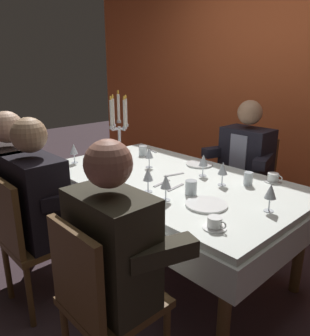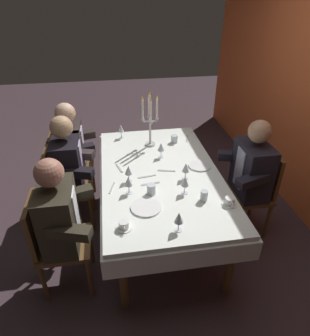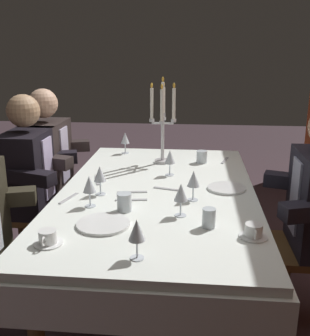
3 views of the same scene
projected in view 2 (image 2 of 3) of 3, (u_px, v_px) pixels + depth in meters
The scene contains 27 objects.
ground_plane at pixel (160, 230), 3.20m from camera, with size 12.00×12.00×0.00m, color #3F2E34.
dining_table at pixel (160, 182), 2.88m from camera, with size 1.94×1.14×0.74m.
candelabra at pixel (150, 121), 3.14m from camera, with size 0.19×0.19×0.59m.
dinner_plate_0 at pixel (146, 207), 2.36m from camera, with size 0.25×0.25×0.01m, color white.
dinner_plate_1 at pixel (199, 166), 2.90m from camera, with size 0.22×0.22×0.01m, color white.
wine_glass_0 at pixel (161, 147), 2.99m from camera, with size 0.07×0.07×0.16m.
wine_glass_1 at pixel (129, 182), 2.47m from camera, with size 0.07×0.07×0.16m.
wine_glass_2 at pixel (185, 182), 2.47m from camera, with size 0.07×0.07×0.16m.
wine_glass_3 at pixel (179, 218), 2.08m from camera, with size 0.07×0.07×0.16m.
wine_glass_4 at pixel (128, 170), 2.62m from camera, with size 0.07×0.07×0.16m.
wine_glass_5 at pixel (121, 129), 3.38m from camera, with size 0.07×0.07×0.16m.
wine_glass_6 at pixel (186, 168), 2.65m from camera, with size 0.07×0.07×0.16m.
water_tumbler_0 at pixel (174, 139), 3.32m from camera, with size 0.08×0.08×0.09m, color silver.
water_tumbler_1 at pixel (204, 196), 2.42m from camera, with size 0.06×0.06×0.09m, color silver.
water_tumbler_2 at pixel (151, 189), 2.50m from camera, with size 0.07×0.07×0.09m, color silver.
coffee_cup_0 at pixel (124, 225), 2.15m from camera, with size 0.13×0.12×0.06m.
coffee_cup_1 at pixel (229, 201), 2.39m from camera, with size 0.13×0.12×0.06m.
fork_0 at pixel (112, 188), 2.59m from camera, with size 0.17×0.02×0.01m, color #B7B7BC.
spoon_1 at pixel (187, 139), 3.41m from camera, with size 0.17×0.02×0.01m, color #B7B7BC.
spoon_2 at pixel (147, 176), 2.74m from camera, with size 0.17×0.02×0.01m, color #B7B7BC.
fork_3 at pixel (119, 168), 2.86m from camera, with size 0.17×0.02×0.01m, color #B7B7BC.
spoon_4 at pixel (166, 171), 2.83m from camera, with size 0.17×0.02×0.01m, color #B7B7BC.
fork_5 at pixel (150, 184), 2.64m from camera, with size 0.17×0.02×0.01m, color #B7B7BC.
seated_diner_0 at pixel (70, 148), 3.24m from camera, with size 0.63×0.48×1.24m.
seated_diner_1 at pixel (67, 164), 2.94m from camera, with size 0.63×0.48×1.24m.
seated_diner_2 at pixel (253, 169), 2.86m from camera, with size 0.63×0.48×1.24m.
seated_diner_3 at pixel (58, 217), 2.28m from camera, with size 0.63×0.48×1.24m.
Camera 2 is at (2.34, -0.42, 2.25)m, focal length 31.78 mm.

